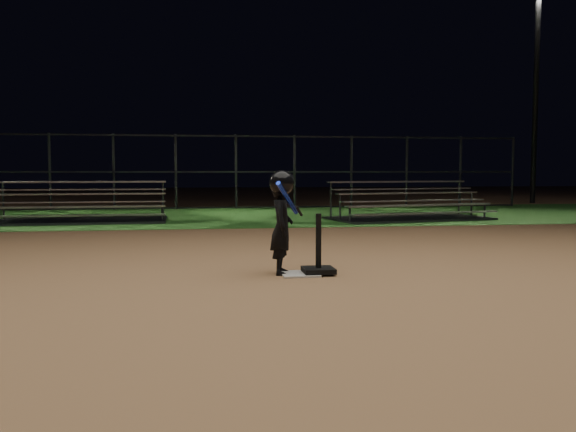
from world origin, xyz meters
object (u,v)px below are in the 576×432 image
at_px(child_batter, 282,219).
at_px(light_pole_right, 537,78).
at_px(home_plate, 300,274).
at_px(batting_tee, 318,262).
at_px(bleacher_left, 82,214).
at_px(bleacher_right, 409,212).

distance_m(child_batter, light_pole_right, 19.69).
bearing_deg(home_plate, batting_tee, 1.74).
height_order(child_batter, bleacher_left, child_batter).
relative_size(bleacher_right, light_pole_right, 0.53).
height_order(batting_tee, bleacher_right, bleacher_right).
height_order(batting_tee, child_batter, child_batter).
distance_m(batting_tee, bleacher_left, 9.36).
distance_m(home_plate, bleacher_right, 8.87).
xyz_separation_m(child_batter, bleacher_right, (4.43, 7.71, -0.47)).
distance_m(child_batter, bleacher_right, 8.90).
distance_m(batting_tee, bleacher_right, 8.76).
distance_m(home_plate, child_batter, 0.71).
xyz_separation_m(batting_tee, child_batter, (-0.44, 0.09, 0.53)).
relative_size(child_batter, bleacher_left, 0.31).
xyz_separation_m(home_plate, batting_tee, (0.23, 0.01, 0.14)).
bearing_deg(light_pole_right, bleacher_left, -157.59).
relative_size(batting_tee, child_batter, 0.57).
bearing_deg(light_pole_right, batting_tee, -128.23).
xyz_separation_m(batting_tee, bleacher_right, (3.99, 7.80, 0.05)).
relative_size(bleacher_left, bleacher_right, 0.95).
relative_size(home_plate, batting_tee, 0.62).
bearing_deg(home_plate, bleacher_right, 61.58).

